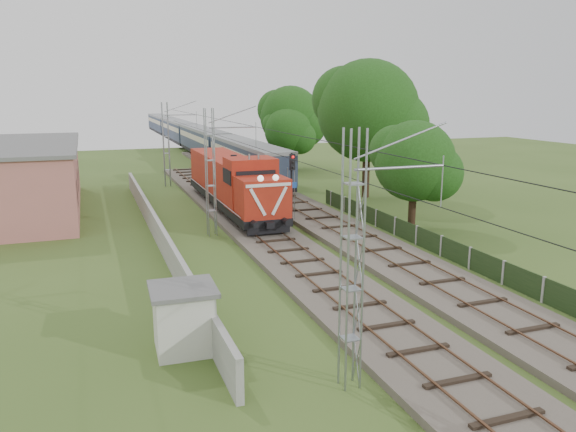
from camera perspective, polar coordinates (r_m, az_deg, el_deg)
name	(u,v)px	position (r m, az deg, el deg)	size (l,w,h in m)	color
ground	(332,291)	(26.21, 4.46, -7.57)	(140.00, 140.00, 0.00)	#3B551F
track_main	(282,248)	(32.34, -0.61, -3.26)	(4.20, 70.00, 0.45)	#6B6054
track_side	(288,201)	(45.89, -0.05, 1.49)	(4.20, 80.00, 0.45)	#6B6054
catenary	(211,172)	(35.50, -7.81, 4.43)	(3.31, 70.00, 8.00)	gray
boundary_wall	(156,228)	(35.57, -13.26, -1.20)	(0.25, 40.00, 1.50)	#9E9E99
station_building	(21,177)	(47.08, -25.47, 3.57)	(8.40, 20.40, 5.22)	#B46761
fence	(441,246)	(32.36, 15.32, -2.95)	(0.12, 32.00, 1.20)	black
locomotive	(233,182)	(42.51, -5.65, 3.50)	(3.18, 18.13, 4.60)	black
coach_rake	(189,134)	(89.35, -10.02, 8.18)	(2.95, 87.90, 3.40)	black
signal_post	(292,176)	(38.01, 0.42, 4.09)	(0.55, 0.43, 4.95)	black
relay_hut	(184,318)	(20.41, -10.54, -10.18)	(2.36, 2.36, 2.36)	beige
tree_a	(415,162)	(37.70, 12.82, 5.37)	(5.55, 5.29, 7.20)	#3C2618
tree_b	(369,112)	(48.51, 8.24, 10.42)	(9.02, 8.59, 11.69)	#3C2618
tree_c	(289,131)	(64.19, 0.09, 8.61)	(5.65, 5.38, 7.33)	#3C2618
tree_d	(291,117)	(66.40, 0.33, 10.00)	(7.45, 7.10, 9.66)	#3C2618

